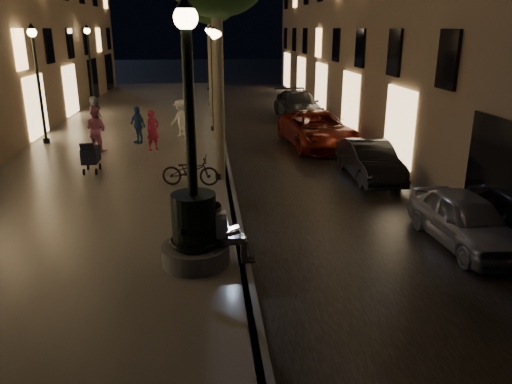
{
  "coord_description": "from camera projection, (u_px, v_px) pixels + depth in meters",
  "views": [
    {
      "loc": [
        -0.72,
        -7.43,
        4.84
      ],
      "look_at": [
        0.36,
        3.0,
        1.37
      ],
      "focal_mm": 35.0,
      "sensor_mm": 36.0,
      "label": 1
    }
  ],
  "objects": [
    {
      "name": "car_rear",
      "position": [
        298.0,
        105.0,
        27.58
      ],
      "size": [
        2.27,
        5.2,
        1.49
      ],
      "primitive_type": "imported",
      "rotation": [
        0.0,
        0.0,
        0.04
      ],
      "color": "#2C2D31",
      "rests_on": "ground"
    },
    {
      "name": "stroller",
      "position": [
        91.0,
        155.0,
        16.56
      ],
      "size": [
        0.5,
        1.18,
        1.21
      ],
      "rotation": [
        0.0,
        0.0,
        0.01
      ],
      "color": "black",
      "rests_on": "promenade"
    },
    {
      "name": "pedestrian_pink",
      "position": [
        96.0,
        129.0,
        19.38
      ],
      "size": [
        1.05,
        0.95,
        1.76
      ],
      "primitive_type": "imported",
      "rotation": [
        0.0,
        0.0,
        2.73
      ],
      "color": "#C16690",
      "rests_on": "promenade"
    },
    {
      "name": "lamp_curb_c",
      "position": [
        210.0,
        55.0,
        30.23
      ],
      "size": [
        0.36,
        0.36,
        4.81
      ],
      "color": "black",
      "rests_on": "promenade"
    },
    {
      "name": "lamp_curb_b",
      "position": [
        212.0,
        64.0,
        22.67
      ],
      "size": [
        0.36,
        0.36,
        4.81
      ],
      "color": "black",
      "rests_on": "promenade"
    },
    {
      "name": "lamp_curb_d",
      "position": [
        208.0,
        50.0,
        37.78
      ],
      "size": [
        0.36,
        0.36,
        4.81
      ],
      "color": "black",
      "rests_on": "promenade"
    },
    {
      "name": "car_front",
      "position": [
        466.0,
        220.0,
        11.5
      ],
      "size": [
        1.62,
        3.67,
        1.23
      ],
      "primitive_type": "imported",
      "rotation": [
        0.0,
        0.0,
        0.05
      ],
      "color": "#98999F",
      "rests_on": "ground"
    },
    {
      "name": "curb_strip",
      "position": [
        221.0,
        137.0,
        22.74
      ],
      "size": [
        0.25,
        45.0,
        0.2
      ],
      "primitive_type": "cube",
      "color": "#59595B",
      "rests_on": "ground"
    },
    {
      "name": "car_second",
      "position": [
        370.0,
        160.0,
        16.61
      ],
      "size": [
        1.36,
        3.82,
        1.25
      ],
      "primitive_type": "imported",
      "rotation": [
        0.0,
        0.0,
        0.01
      ],
      "color": "black",
      "rests_on": "ground"
    },
    {
      "name": "ground",
      "position": [
        221.0,
        139.0,
        22.77
      ],
      "size": [
        120.0,
        120.0,
        0.0
      ],
      "primitive_type": "plane",
      "color": "black",
      "rests_on": "ground"
    },
    {
      "name": "lamp_left_c",
      "position": [
        90.0,
        56.0,
        29.53
      ],
      "size": [
        0.36,
        0.36,
        4.81
      ],
      "color": "black",
      "rests_on": "promenade"
    },
    {
      "name": "tree_far",
      "position": [
        209.0,
        1.0,
        31.12
      ],
      "size": [
        3.0,
        3.0,
        7.5
      ],
      "color": "#6B604C",
      "rests_on": "promenade"
    },
    {
      "name": "pedestrian_white",
      "position": [
        181.0,
        118.0,
        22.15
      ],
      "size": [
        1.17,
        1.15,
        1.61
      ],
      "primitive_type": "imported",
      "rotation": [
        0.0,
        0.0,
        3.89
      ],
      "color": "white",
      "rests_on": "promenade"
    },
    {
      "name": "lamp_left_b",
      "position": [
        37.0,
        69.0,
        20.09
      ],
      "size": [
        0.36,
        0.36,
        4.81
      ],
      "color": "black",
      "rests_on": "promenade"
    },
    {
      "name": "car_third",
      "position": [
        317.0,
        130.0,
        21.04
      ],
      "size": [
        2.84,
        5.46,
        1.47
      ],
      "primitive_type": "imported",
      "rotation": [
        0.0,
        0.0,
        0.08
      ],
      "color": "maroon",
      "rests_on": "ground"
    },
    {
      "name": "fountain_lamppost",
      "position": [
        194.0,
        217.0,
        10.02
      ],
      "size": [
        1.4,
        1.4,
        5.21
      ],
      "color": "#59595B",
      "rests_on": "promenade"
    },
    {
      "name": "pedestrian_red",
      "position": [
        153.0,
        130.0,
        19.6
      ],
      "size": [
        0.68,
        0.66,
        1.57
      ],
      "primitive_type": "imported",
      "rotation": [
        0.0,
        0.0,
        0.69
      ],
      "color": "#B82445",
      "rests_on": "promenade"
    },
    {
      "name": "seated_man_laptop",
      "position": [
        225.0,
        230.0,
        10.17
      ],
      "size": [
        0.96,
        0.32,
        1.33
      ],
      "color": "tan",
      "rests_on": "promenade"
    },
    {
      "name": "promenade",
      "position": [
        132.0,
        139.0,
        22.35
      ],
      "size": [
        8.0,
        45.0,
        0.2
      ],
      "primitive_type": "cube",
      "color": "slate",
      "rests_on": "ground"
    },
    {
      "name": "pedestrian_blue",
      "position": [
        138.0,
        125.0,
        20.77
      ],
      "size": [
        0.9,
        0.92,
        1.55
      ],
      "primitive_type": "imported",
      "rotation": [
        0.0,
        0.0,
        5.47
      ],
      "color": "navy",
      "rests_on": "promenade"
    },
    {
      "name": "bicycle",
      "position": [
        190.0,
        171.0,
        15.27
      ],
      "size": [
        1.82,
        0.87,
        0.92
      ],
      "primitive_type": "imported",
      "rotation": [
        0.0,
        0.0,
        1.42
      ],
      "color": "black",
      "rests_on": "promenade"
    },
    {
      "name": "pedestrian_dark",
      "position": [
        95.0,
        112.0,
        23.85
      ],
      "size": [
        0.72,
        0.88,
        1.55
      ],
      "primitive_type": "imported",
      "rotation": [
        0.0,
        0.0,
        1.23
      ],
      "color": "#333438",
      "rests_on": "promenade"
    },
    {
      "name": "lamp_curb_a",
      "position": [
        218.0,
        83.0,
        15.12
      ],
      "size": [
        0.36,
        0.36,
        4.81
      ],
      "color": "black",
      "rests_on": "promenade"
    },
    {
      "name": "cobble_lane",
      "position": [
        286.0,
        137.0,
        23.06
      ],
      "size": [
        6.0,
        45.0,
        0.02
      ],
      "primitive_type": "cube",
      "color": "black",
      "rests_on": "ground"
    },
    {
      "name": "tree_third",
      "position": [
        209.0,
        1.0,
        25.54
      ],
      "size": [
        3.0,
        3.0,
        7.2
      ],
      "color": "#6B604C",
      "rests_on": "promenade"
    }
  ]
}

